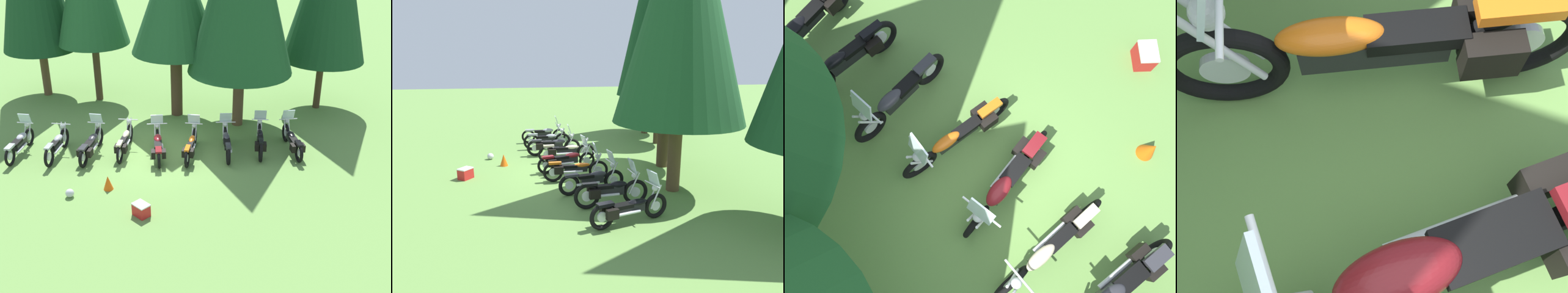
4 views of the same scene
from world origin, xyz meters
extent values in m
plane|color=#608C42|center=(0.00, 0.00, 0.00)|extent=(80.00, 80.00, 0.00)
cube|color=black|center=(0.06, -0.16, 0.45)|extent=(0.42, 0.86, 0.26)
ellipsoid|color=maroon|center=(0.00, 0.07, 0.60)|extent=(0.42, 0.64, 0.20)
cube|color=black|center=(0.11, -0.38, 0.57)|extent=(0.39, 0.60, 0.10)
cylinder|color=silver|center=(0.24, -0.30, 0.35)|extent=(0.27, 0.83, 0.08)
cube|color=black|center=(0.38, -0.73, 0.43)|extent=(0.21, 0.34, 0.26)
torus|color=black|center=(1.23, 0.83, 0.35)|extent=(0.11, 0.70, 0.70)
cylinder|color=silver|center=(1.23, 0.83, 0.35)|extent=(0.05, 0.27, 0.27)
torus|color=black|center=(1.21, -0.78, 0.35)|extent=(0.11, 0.70, 0.70)
cylinder|color=silver|center=(1.21, -0.78, 0.35)|extent=(0.05, 0.27, 0.27)
cube|color=black|center=(1.22, 0.02, 0.44)|extent=(0.18, 0.80, 0.21)
ellipsoid|color=#D16014|center=(1.22, 0.25, 0.57)|extent=(0.22, 0.57, 0.16)
cube|color=black|center=(1.22, -0.20, 0.54)|extent=(0.20, 0.54, 0.10)
cube|color=#D16014|center=(1.21, -0.70, 0.68)|extent=(0.16, 0.44, 0.08)
cylinder|color=silver|center=(1.17, 0.78, 0.65)|extent=(0.05, 0.34, 0.65)
cylinder|color=silver|center=(1.29, 0.77, 0.65)|extent=(0.05, 0.34, 0.65)
sphere|color=silver|center=(1.23, 0.78, 0.87)|extent=(0.17, 0.17, 0.17)
cylinder|color=silver|center=(1.32, -0.15, 0.37)|extent=(0.09, 0.80, 0.08)
cube|color=black|center=(1.08, -0.58, 0.45)|extent=(0.14, 0.32, 0.26)
cube|color=black|center=(1.34, -0.59, 0.45)|extent=(0.14, 0.32, 0.26)
camera|label=1|loc=(3.68, -15.85, 8.67)|focal=46.34mm
camera|label=2|loc=(13.18, -1.66, 4.26)|focal=32.90mm
camera|label=3|loc=(-0.46, 0.82, 6.59)|focal=33.52mm
camera|label=4|loc=(-0.21, 0.20, 2.88)|focal=48.08mm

